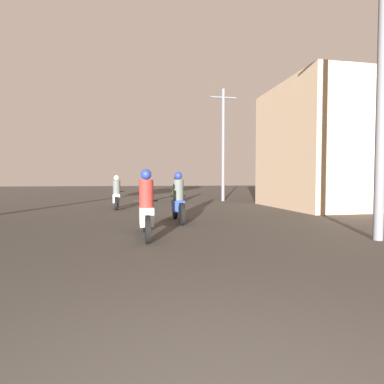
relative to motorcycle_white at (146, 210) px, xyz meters
The scene contains 7 objects.
motorcycle_white is the anchor object (origin of this frame).
motorcycle_blue 2.50m from the motorcycle_white, 64.54° to the left, with size 0.60×2.03×1.55m.
motorcycle_silver 6.96m from the motorcycle_white, 98.32° to the left, with size 0.60×1.83×1.50m.
motorcycle_green 10.29m from the motorcycle_white, 78.14° to the left, with size 0.60×1.97×1.48m.
building_right_near 10.91m from the motorcycle_white, 32.08° to the left, with size 5.62×5.48×5.63m.
utility_pole_near 5.89m from the motorcycle_white, 15.14° to the right, with size 1.60×0.20×6.84m.
utility_pole_far 12.10m from the motorcycle_white, 64.37° to the left, with size 1.60×0.20×6.73m.
Camera 1 is at (-0.41, -0.88, 1.32)m, focal length 28.00 mm.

